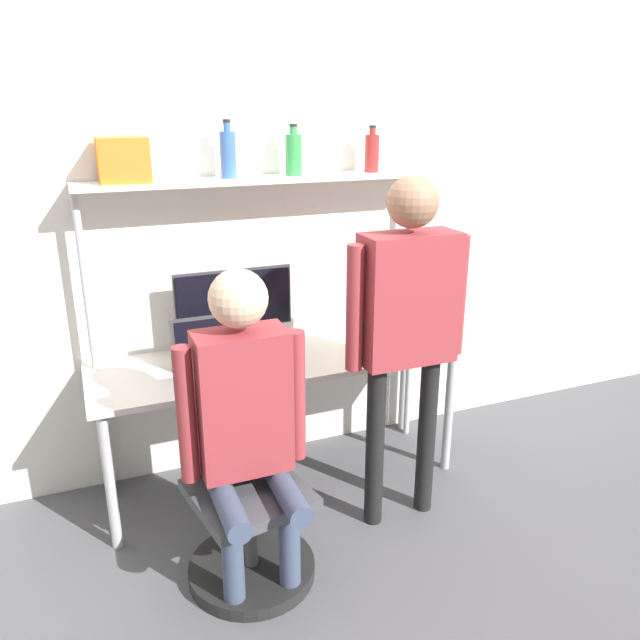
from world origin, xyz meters
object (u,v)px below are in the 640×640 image
object	(u,v)px
bottle_green	(294,154)
bottle_blue	(228,153)
cell_phone	(257,367)
bottle_red	(372,152)
person_seated	(245,410)
storage_box	(123,160)
laptop	(204,358)
person_standing	(407,310)
monitor	(234,304)
office_chair	(246,518)

from	to	relation	value
bottle_green	bottle_blue	world-z (taller)	bottle_blue
bottle_green	bottle_blue	bearing A→B (deg)	-180.00
cell_phone	bottle_green	xyz separation A→B (m)	(0.31, 0.28, 1.01)
bottle_green	bottle_red	bearing A→B (deg)	0.00
person_seated	cell_phone	bearing A→B (deg)	69.52
cell_phone	bottle_red	xyz separation A→B (m)	(0.76, 0.28, 1.00)
cell_phone	storage_box	size ratio (longest dim) A/B	0.66
laptop	bottle_blue	xyz separation A→B (m)	(0.23, 0.24, 0.95)
laptop	bottle_blue	size ratio (longest dim) A/B	1.04
bottle_red	storage_box	world-z (taller)	bottle_red
cell_phone	person_standing	bearing A→B (deg)	-35.68
monitor	laptop	size ratio (longest dim) A/B	2.15
storage_box	office_chair	bearing A→B (deg)	-70.19
bottle_red	bottle_blue	size ratio (longest dim) A/B	0.87
cell_phone	bottle_blue	size ratio (longest dim) A/B	0.54
laptop	bottle_blue	world-z (taller)	bottle_blue
laptop	cell_phone	bearing A→B (deg)	-10.41
cell_phone	bottle_blue	bearing A→B (deg)	95.01
monitor	bottle_blue	xyz separation A→B (m)	(0.01, 0.03, 0.76)
laptop	bottle_green	world-z (taller)	bottle_green
monitor	bottle_green	xyz separation A→B (m)	(0.35, 0.03, 0.75)
bottle_red	bottle_blue	distance (m)	0.78
office_chair	bottle_red	bearing A→B (deg)	39.88
cell_phone	bottle_green	bearing A→B (deg)	42.16
monitor	office_chair	distance (m)	1.09
cell_phone	bottle_blue	distance (m)	1.06
monitor	bottle_green	world-z (taller)	bottle_green
office_chair	bottle_green	bearing A→B (deg)	56.70
office_chair	bottle_green	distance (m)	1.77
person_standing	bottle_red	world-z (taller)	bottle_red
office_chair	storage_box	size ratio (longest dim) A/B	3.92
laptop	person_seated	xyz separation A→B (m)	(0.03, -0.62, 0.01)
bottle_green	storage_box	bearing A→B (deg)	-180.00
monitor	person_seated	bearing A→B (deg)	-102.19
laptop	person_standing	distance (m)	1.02
cell_phone	person_seated	size ratio (longest dim) A/B	0.11
cell_phone	office_chair	xyz separation A→B (m)	(-0.22, -0.53, -0.47)
monitor	storage_box	bearing A→B (deg)	176.71
person_standing	laptop	bearing A→B (deg)	150.72
person_seated	bottle_blue	world-z (taller)	bottle_blue
bottle_green	bottle_red	xyz separation A→B (m)	(0.44, 0.00, -0.00)
person_standing	bottle_green	size ratio (longest dim) A/B	6.76
person_standing	bottle_green	world-z (taller)	bottle_green
cell_phone	bottle_green	world-z (taller)	bottle_green
bottle_green	person_standing	bearing A→B (deg)	-68.22
monitor	cell_phone	size ratio (longest dim) A/B	4.14
person_standing	monitor	bearing A→B (deg)	132.75
laptop	office_chair	size ratio (longest dim) A/B	0.32
person_seated	bottle_red	xyz separation A→B (m)	(0.97, 0.86, 0.92)
laptop	office_chair	xyz separation A→B (m)	(0.03, -0.58, -0.54)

